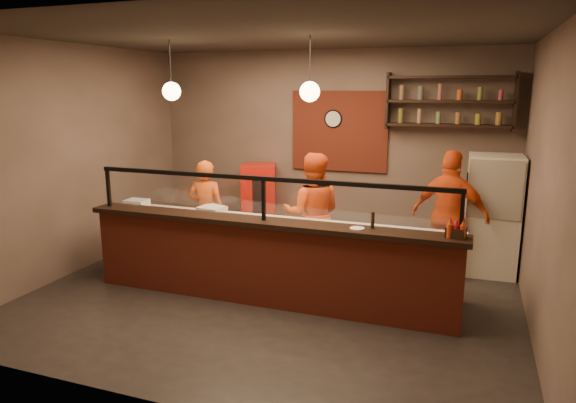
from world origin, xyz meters
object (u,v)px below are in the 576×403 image
at_px(wall_clock, 333,119).
at_px(cook_right, 450,215).
at_px(condiment_caddy, 456,232).
at_px(cook_left, 207,211).
at_px(fridge, 492,215).
at_px(pepper_mill, 373,220).
at_px(pizza_dough, 291,224).
at_px(red_cooler, 259,203).
at_px(cook_mid, 312,214).

height_order(wall_clock, cook_right, wall_clock).
relative_size(wall_clock, cook_right, 0.17).
bearing_deg(cook_right, condiment_caddy, 108.74).
xyz_separation_m(cook_left, fridge, (4.02, 0.91, 0.07)).
xyz_separation_m(condiment_caddy, pepper_mill, (-0.89, 0.06, 0.04)).
height_order(cook_right, pizza_dough, cook_right).
distance_m(wall_clock, fridge, 2.87).
xyz_separation_m(red_cooler, pizza_dough, (1.28, -1.96, 0.24)).
bearing_deg(cook_right, pepper_mill, 79.18).
xyz_separation_m(cook_left, cook_right, (3.47, 0.51, 0.12)).
height_order(red_cooler, pepper_mill, red_cooler).
bearing_deg(wall_clock, pepper_mill, -66.24).
relative_size(cook_mid, pizza_dough, 3.55).
bearing_deg(pizza_dough, cook_right, 32.57).
relative_size(cook_left, cook_mid, 0.90).
bearing_deg(pizza_dough, wall_clock, 91.86).
bearing_deg(red_cooler, condiment_caddy, -56.28).
relative_size(wall_clock, pepper_mill, 1.60).
relative_size(fridge, red_cooler, 1.28).
distance_m(condiment_caddy, pepper_mill, 0.89).
distance_m(wall_clock, cook_left, 2.56).
xyz_separation_m(cook_mid, red_cooler, (-1.34, 1.24, -0.20)).
distance_m(wall_clock, pepper_mill, 3.08).
bearing_deg(cook_mid, cook_left, -13.15).
xyz_separation_m(cook_mid, cook_right, (1.82, 0.48, 0.03)).
xyz_separation_m(cook_mid, pepper_mill, (1.05, -1.14, 0.29)).
distance_m(cook_mid, condiment_caddy, 2.30).
distance_m(cook_left, pepper_mill, 2.95).
height_order(wall_clock, pizza_dough, wall_clock).
relative_size(cook_mid, fridge, 1.02).
height_order(cook_left, cook_mid, cook_mid).
relative_size(cook_left, condiment_caddy, 8.10).
distance_m(cook_right, condiment_caddy, 1.70).
height_order(cook_mid, fridge, cook_mid).
height_order(cook_right, red_cooler, cook_right).
distance_m(red_cooler, pepper_mill, 3.41).
bearing_deg(cook_right, red_cooler, 1.06).
height_order(wall_clock, red_cooler, wall_clock).
xyz_separation_m(cook_left, cook_mid, (1.65, 0.03, 0.09)).
bearing_deg(condiment_caddy, red_cooler, 143.44).
bearing_deg(red_cooler, cook_right, -33.19).
bearing_deg(cook_left, red_cooler, -110.12).
bearing_deg(cook_mid, cook_right, -179.44).
distance_m(cook_mid, red_cooler, 1.83).
height_order(fridge, pepper_mill, fridge).
xyz_separation_m(wall_clock, cook_left, (-1.52, -1.58, -1.32)).
bearing_deg(cook_left, condiment_caddy, 155.73).
xyz_separation_m(wall_clock, pizza_dough, (0.07, -2.27, -1.19)).
bearing_deg(pepper_mill, fridge, 56.90).
distance_m(fridge, pizza_dough, 2.91).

